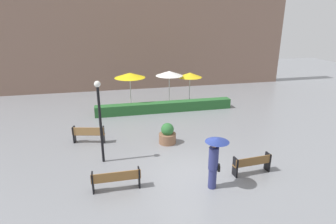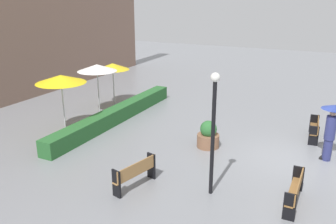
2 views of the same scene
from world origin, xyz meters
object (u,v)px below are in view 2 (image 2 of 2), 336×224
Objects in this scene: bench_near_right at (315,128)px; planter_pot at (208,136)px; bench_near_left at (296,189)px; lamp_post at (213,122)px; bench_far_left at (136,172)px; pedestrian_with_umbrella at (331,126)px; patio_umbrella_white at (97,68)px; patio_umbrella_yellow at (61,79)px; patio_umbrella_yellow_far at (113,67)px.

bench_near_right is 1.53× the size of planter_pot.
bench_near_left is 0.49× the size of lamp_post.
planter_pot is 0.29× the size of lamp_post.
bench_near_right is at bearing -34.45° from bench_far_left.
pedestrian_with_umbrella is 0.83× the size of patio_umbrella_white.
pedestrian_with_umbrella is at bearing -93.89° from patio_umbrella_white.
patio_umbrella_white is at bearing 5.50° from patio_umbrella_yellow.
patio_umbrella_white is at bearing -172.60° from patio_umbrella_yellow_far.
patio_umbrella_white is at bearing 76.35° from planter_pot.
pedestrian_with_umbrella is at bearing -10.26° from bench_near_left.
bench_far_left is at bearing 145.55° from bench_near_right.
bench_near_right is 10.75m from patio_umbrella_white.
patio_umbrella_yellow_far is at bearing 77.89° from pedestrian_with_umbrella.
bench_near_right is at bearing -92.26° from patio_umbrella_yellow_far.
lamp_post reaches higher than patio_umbrella_white.
bench_near_left is 0.80× the size of patio_umbrella_yellow_far.
bench_near_right is at bearing -0.55° from bench_near_left.
pedestrian_with_umbrella is (3.74, -0.68, 0.86)m from bench_near_left.
bench_near_right is (6.98, -4.79, -0.04)m from bench_far_left.
bench_near_right is 6.98m from lamp_post.
patio_umbrella_yellow reaches higher than bench_near_left.
patio_umbrella_yellow reaches higher than pedestrian_with_umbrella.
pedestrian_with_umbrella is 11.20m from patio_umbrella_white.
patio_umbrella_white is (4.50, 10.45, 1.93)m from bench_near_left.
planter_pot reaches higher than bench_far_left.
pedestrian_with_umbrella is 0.91× the size of patio_umbrella_yellow_far.
planter_pot is at bearing 21.53° from lamp_post.
bench_far_left is (-1.23, 4.73, 0.04)m from bench_near_left.
patio_umbrella_yellow_far is at bearing 59.95° from bench_near_left.
patio_umbrella_yellow_far is (3.30, 6.89, 1.71)m from planter_pot.
bench_near_left is 1.68× the size of planter_pot.
bench_near_right is (5.75, -0.06, 0.00)m from bench_near_left.
bench_far_left is 1.52× the size of planter_pot.
planter_pot reaches higher than bench_near_right.
lamp_post is 10.58m from patio_umbrella_yellow_far.
patio_umbrella_yellow is at bearing 81.27° from bench_near_left.
planter_pot is 4.08m from lamp_post.
planter_pot is at bearing -103.65° from patio_umbrella_white.
patio_umbrella_yellow reaches higher than patio_umbrella_yellow_far.
patio_umbrella_white is (0.76, 11.12, 1.07)m from pedestrian_with_umbrella.
lamp_post is 9.43m from patio_umbrella_white.
patio_umbrella_white is at bearing 96.80° from bench_near_right.
patio_umbrella_yellow is (2.05, 7.72, 0.10)m from lamp_post.
lamp_post is (-4.23, 3.12, 1.01)m from pedestrian_with_umbrella.
patio_umbrella_yellow is (-1.31, 6.39, 1.99)m from planter_pot.
patio_umbrella_yellow_far is at bearing 87.74° from bench_near_right.
bench_far_left is 8.31m from patio_umbrella_white.
pedestrian_with_umbrella is at bearing -36.43° from lamp_post.
bench_near_right is at bearing -53.13° from planter_pot.
planter_pot is at bearing 52.71° from bench_near_left.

